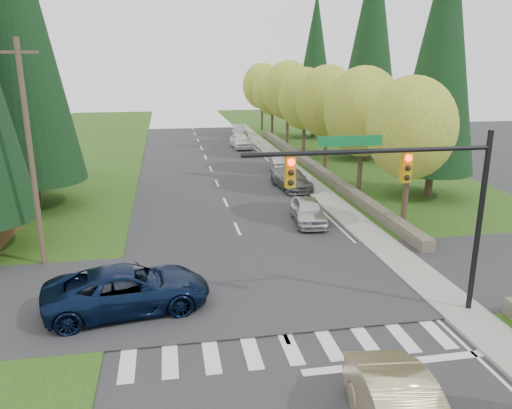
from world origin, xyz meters
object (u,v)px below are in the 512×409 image
object	(u,v)px
parked_car_a	(308,211)
parked_car_c	(280,165)
parked_car_d	(241,141)
parked_car_b	(291,179)
parked_car_e	(240,133)
suv_navy	(128,289)

from	to	relation	value
parked_car_a	parked_car_c	world-z (taller)	parked_car_a
parked_car_a	parked_car_d	size ratio (longest dim) A/B	0.93
parked_car_b	parked_car_e	distance (m)	25.47
parked_car_d	parked_car_e	bearing A→B (deg)	79.38
parked_car_d	parked_car_e	size ratio (longest dim) A/B	0.98
suv_navy	parked_car_e	world-z (taller)	suv_navy
parked_car_d	parked_car_e	distance (m)	7.21
parked_car_b	parked_car_d	world-z (taller)	parked_car_d
suv_navy	parked_car_a	bearing A→B (deg)	-55.32
parked_car_b	parked_car_c	bearing A→B (deg)	79.49
parked_car_a	parked_car_b	size ratio (longest dim) A/B	0.86
suv_navy	parked_car_a	world-z (taller)	suv_navy
parked_car_d	parked_car_c	bearing A→B (deg)	-86.56
suv_navy	parked_car_d	xyz separation A→B (m)	(9.56, 35.37, -0.06)
suv_navy	parked_car_d	bearing A→B (deg)	-23.75
parked_car_a	parked_car_d	xyz separation A→B (m)	(0.00, 26.36, 0.06)
suv_navy	parked_car_c	size ratio (longest dim) A/B	1.47
parked_car_e	parked_car_d	bearing A→B (deg)	-93.94
parked_car_c	parked_car_d	bearing A→B (deg)	99.33
parked_car_b	parked_car_d	xyz separation A→B (m)	(-1.01, 18.34, 0.06)
parked_car_c	parked_car_e	bearing A→B (deg)	94.36
parked_car_c	parked_car_e	size ratio (longest dim) A/B	0.88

